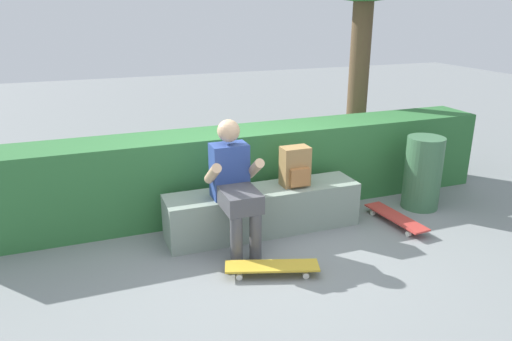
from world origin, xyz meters
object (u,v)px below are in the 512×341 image
skateboard_near_person (272,267)px  skateboard_beside_bench (396,217)px  trash_bin (423,173)px  person_skater (234,182)px  backpack_on_bench (295,167)px  bench_main (263,210)px

skateboard_near_person → skateboard_beside_bench: (1.60, 0.47, 0.00)m
skateboard_beside_bench → trash_bin: (0.53, 0.29, 0.34)m
person_skater → skateboard_near_person: size_ratio=1.47×
backpack_on_bench → trash_bin: (1.55, -0.05, -0.24)m
bench_main → backpack_on_bench: bearing=-1.6°
person_skater → skateboard_beside_bench: 1.83m
skateboard_beside_bench → trash_bin: bearing=28.7°
bench_main → trash_bin: 1.90m
skateboard_beside_bench → trash_bin: trash_bin is taller
bench_main → person_skater: size_ratio=1.64×
backpack_on_bench → trash_bin: bearing=-1.7°
bench_main → trash_bin: (1.89, -0.06, 0.18)m
bench_main → skateboard_beside_bench: bench_main is taller
skateboard_near_person → skateboard_beside_bench: same height
bench_main → person_skater: 0.60m
person_skater → skateboard_near_person: person_skater is taller
bench_main → skateboard_beside_bench: 1.41m
bench_main → skateboard_near_person: bearing=-106.6°
bench_main → backpack_on_bench: size_ratio=4.93×
skateboard_beside_bench → backpack_on_bench: backpack_on_bench is taller
skateboard_beside_bench → skateboard_near_person: bearing=-163.6°
bench_main → skateboard_near_person: 0.87m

